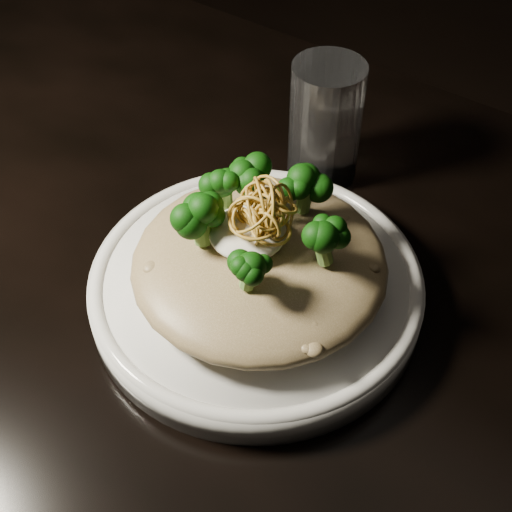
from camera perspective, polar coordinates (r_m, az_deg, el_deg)
The scene contains 7 objects.
table at distance 0.71m, azimuth -4.61°, elevation -5.76°, with size 1.10×0.80×0.75m.
plate at distance 0.61m, azimuth 0.00°, elevation -2.58°, with size 0.28×0.28×0.03m, color silver.
risotto at distance 0.58m, azimuth 0.27°, elevation -0.55°, with size 0.21×0.21×0.05m, color brown.
broccoli at distance 0.55m, azimuth 0.40°, elevation 3.59°, with size 0.14×0.14×0.05m, color black, non-canonical shape.
cheese at distance 0.56m, azimuth -0.68°, elevation 1.90°, with size 0.06×0.06×0.02m, color white.
shallots at distance 0.54m, azimuth 0.60°, elevation 3.91°, with size 0.05×0.05×0.03m, color olive, non-canonical shape.
drinking_glass at distance 0.71m, azimuth 5.56°, elevation 10.59°, with size 0.07×0.07×0.13m, color white.
Camera 1 is at (0.30, -0.32, 1.23)m, focal length 50.00 mm.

